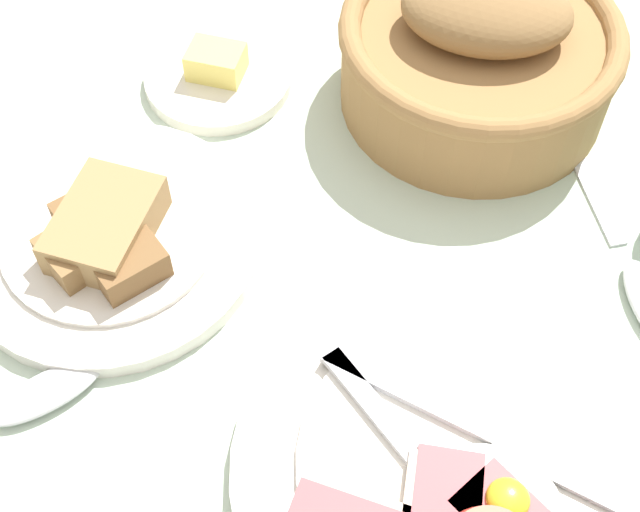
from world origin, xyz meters
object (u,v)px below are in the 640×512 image
(breakfast_plate, at_px, (466,479))
(butter_dish, at_px, (218,75))
(teaspoon_stray, at_px, (3,416))
(teaspoon_by_saucer, at_px, (635,271))
(bread_plate, at_px, (110,237))
(bread_basket, at_px, (478,54))

(breakfast_plate, bearing_deg, butter_dish, 143.10)
(butter_dish, distance_m, teaspoon_stray, 0.29)
(teaspoon_stray, bearing_deg, teaspoon_by_saucer, -18.30)
(teaspoon_by_saucer, height_order, teaspoon_stray, same)
(bread_plate, bearing_deg, bread_basket, 55.76)
(bread_plate, bearing_deg, teaspoon_by_saucer, 23.22)
(bread_basket, height_order, teaspoon_stray, bread_basket)
(bread_basket, bearing_deg, breakfast_plate, -69.43)
(breakfast_plate, xyz_separation_m, teaspoon_by_saucer, (0.05, 0.18, -0.01))
(bread_basket, relative_size, butter_dish, 1.81)
(butter_dish, bearing_deg, teaspoon_stray, -84.31)
(breakfast_plate, distance_m, bread_basket, 0.30)
(teaspoon_by_saucer, bearing_deg, teaspoon_stray, -86.37)
(breakfast_plate, height_order, butter_dish, breakfast_plate)
(teaspoon_stray, bearing_deg, bread_basket, 8.32)
(bread_basket, bearing_deg, bread_plate, -124.24)
(breakfast_plate, bearing_deg, teaspoon_by_saucer, 75.73)
(bread_basket, distance_m, teaspoon_by_saucer, 0.19)
(breakfast_plate, relative_size, teaspoon_by_saucer, 1.58)
(bread_plate, relative_size, bread_basket, 0.99)
(butter_dish, relative_size, teaspoon_by_saucer, 0.67)
(bread_plate, xyz_separation_m, teaspoon_stray, (0.01, -0.13, -0.01))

